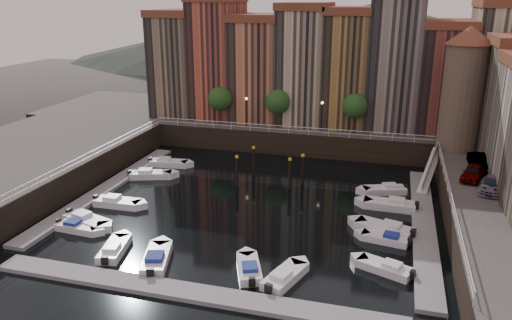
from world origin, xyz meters
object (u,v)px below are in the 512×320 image
(corner_tower, at_px, (464,87))
(car_a, at_px, (473,173))
(mooring_pilings, at_px, (270,169))
(car_c, at_px, (492,185))
(boat_left_0, at_px, (77,227))
(boat_left_2, at_px, (117,202))
(car_b, at_px, (482,163))
(boat_left_1, at_px, (86,220))
(gangway, at_px, (430,168))

(corner_tower, xyz_separation_m, car_a, (0.48, -10.59, -6.48))
(mooring_pilings, distance_m, car_c, 22.09)
(boat_left_0, bearing_deg, boat_left_2, 89.06)
(corner_tower, height_order, mooring_pilings, corner_tower)
(corner_tower, relative_size, car_b, 2.90)
(boat_left_2, distance_m, car_a, 34.52)
(boat_left_2, bearing_deg, boat_left_0, -96.21)
(boat_left_1, bearing_deg, boat_left_0, -72.35)
(corner_tower, relative_size, boat_left_0, 3.21)
(boat_left_0, height_order, boat_left_1, boat_left_1)
(gangway, relative_size, boat_left_1, 1.63)
(boat_left_0, xyz_separation_m, car_c, (35.08, 11.62, 3.32))
(gangway, xyz_separation_m, boat_left_2, (-29.90, -14.61, -1.54))
(car_b, bearing_deg, corner_tower, 92.68)
(boat_left_1, bearing_deg, car_a, 38.33)
(gangway, distance_m, car_a, 7.19)
(boat_left_2, relative_size, car_c, 1.09)
(corner_tower, xyz_separation_m, mooring_pilings, (-19.75, -8.90, -8.54))
(boat_left_0, height_order, car_a, car_a)
(boat_left_2, xyz_separation_m, car_a, (33.29, 8.52, 3.33))
(boat_left_1, xyz_separation_m, car_c, (35.09, 10.28, 3.27))
(mooring_pilings, xyz_separation_m, boat_left_2, (-13.05, -10.20, -1.27))
(mooring_pilings, xyz_separation_m, car_b, (21.54, 1.67, 2.13))
(gangway, relative_size, car_c, 1.85)
(gangway, xyz_separation_m, car_c, (4.70, -8.82, 1.74))
(boat_left_0, bearing_deg, corner_tower, 40.62)
(mooring_pilings, height_order, boat_left_2, mooring_pilings)
(car_b, distance_m, car_c, 6.09)
(boat_left_1, bearing_deg, mooring_pilings, 64.61)
(boat_left_2, distance_m, car_b, 36.73)
(boat_left_0, xyz_separation_m, car_a, (33.77, 14.36, 3.38))
(corner_tower, relative_size, car_a, 3.31)
(corner_tower, height_order, gangway, corner_tower)
(mooring_pilings, height_order, car_b, car_b)
(car_a, xyz_separation_m, car_b, (1.31, 3.35, 0.07))
(mooring_pilings, relative_size, boat_left_1, 1.40)
(boat_left_0, distance_m, car_b, 39.44)
(corner_tower, relative_size, boat_left_2, 2.80)
(corner_tower, bearing_deg, mooring_pilings, -155.74)
(gangway, xyz_separation_m, mooring_pilings, (-16.85, -4.40, -0.27))
(corner_tower, distance_m, boat_left_1, 41.97)
(boat_left_1, xyz_separation_m, car_b, (35.08, 16.37, 3.40))
(gangway, bearing_deg, car_b, -30.23)
(mooring_pilings, relative_size, car_b, 1.50)
(mooring_pilings, distance_m, boat_left_2, 16.61)
(corner_tower, bearing_deg, car_b, -76.11)
(corner_tower, bearing_deg, boat_left_2, -149.78)
(car_b, bearing_deg, car_c, -101.15)
(car_b, xyz_separation_m, car_c, (0.01, -6.08, -0.13))
(mooring_pilings, bearing_deg, car_a, -4.75)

